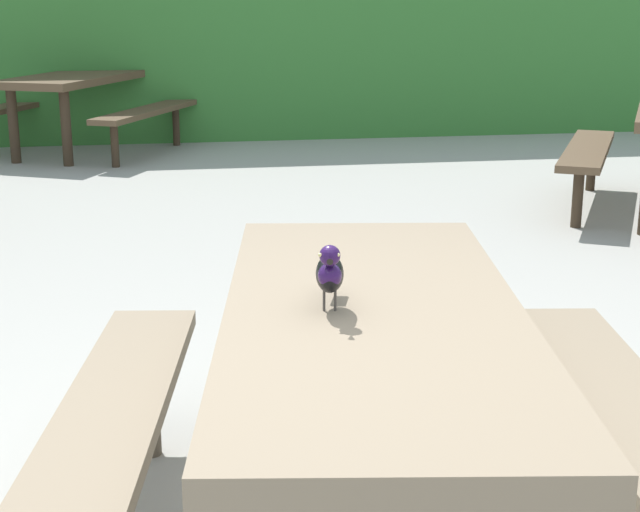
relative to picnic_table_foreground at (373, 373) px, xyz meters
The scene contains 4 objects.
hedge_wall 8.43m from the picnic_table_foreground, 91.04° to the left, with size 28.00×1.59×2.34m, color #387A33.
picnic_table_foreground is the anchor object (origin of this frame).
bird_grackle 0.31m from the picnic_table_foreground, 167.59° to the right, with size 0.09×0.29×0.18m.
picnic_table_mid_right 7.31m from the picnic_table_foreground, 100.12° to the left, with size 2.26×2.27×0.74m.
Camera 1 is at (-0.36, -2.05, 1.52)m, focal length 54.22 mm.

